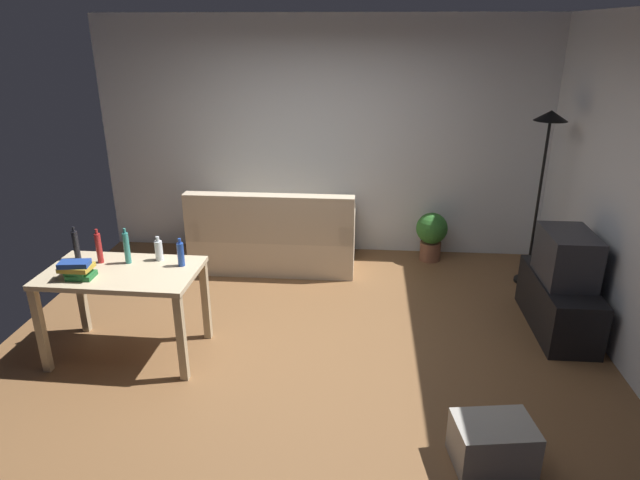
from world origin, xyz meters
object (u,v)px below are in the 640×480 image
object	(u,v)px
tv	(567,257)
bottle_tall	(127,248)
torchiere_lamp	(546,151)
bottle_red	(99,248)
bottle_blue	(181,254)
potted_plant	(431,233)
tv_stand	(558,304)
book_stack	(77,269)
desk	(123,283)
bottle_clear	(159,250)
bottle_dark	(76,245)
storage_box	(493,444)
couch	(274,240)

from	to	relation	value
tv	bottle_tall	bearing A→B (deg)	99.02
bottle_tall	torchiere_lamp	bearing A→B (deg)	22.90
bottle_red	bottle_blue	xyz separation A→B (m)	(0.68, -0.01, -0.03)
potted_plant	tv	bearing A→B (deg)	-56.66
tv_stand	bottle_tall	xyz separation A→B (m)	(-3.66, -0.58, 0.65)
book_stack	desk	bearing A→B (deg)	33.47
bottle_clear	bottle_dark	bearing A→B (deg)	-177.25
bottle_tall	bottle_dark	bearing A→B (deg)	173.88
bottle_blue	storage_box	bearing A→B (deg)	-26.64
bottle_red	tv	bearing A→B (deg)	8.64
storage_box	bottle_dark	xyz separation A→B (m)	(-3.18, 1.21, 0.74)
bottle_dark	book_stack	distance (m)	0.41
bottle_clear	torchiere_lamp	bearing A→B (deg)	23.13
couch	bottle_blue	xyz separation A→B (m)	(-0.45, -1.77, 0.55)
storage_box	book_stack	xyz separation A→B (m)	(-2.99, 0.85, 0.68)
desk	bottle_clear	xyz separation A→B (m)	(0.23, 0.23, 0.20)
couch	bottle_tall	world-z (taller)	bottle_tall
couch	bottle_dark	distance (m)	2.25
torchiere_lamp	bottle_blue	size ratio (longest dim) A/B	7.72
tv	desk	bearing A→B (deg)	101.20
couch	bottle_clear	distance (m)	1.88
tv_stand	bottle_clear	distance (m)	3.52
storage_box	book_stack	size ratio (longest dim) A/B	1.98
bottle_blue	potted_plant	bearing A→B (deg)	43.02
torchiere_lamp	book_stack	world-z (taller)	torchiere_lamp
couch	bottle_red	xyz separation A→B (m)	(-1.13, -1.76, 0.58)
tv	potted_plant	xyz separation A→B (m)	(-0.98, 1.49, -0.37)
bottle_dark	bottle_clear	bearing A→B (deg)	2.75
tv_stand	bottle_red	world-z (taller)	bottle_red
desk	bottle_red	world-z (taller)	bottle_red
potted_plant	book_stack	distance (m)	3.82
potted_plant	storage_box	distance (m)	3.24
bottle_red	bottle_blue	size ratio (longest dim) A/B	1.23
couch	desk	xyz separation A→B (m)	(-0.90, -1.90, 0.34)
tv_stand	bottle_dark	bearing A→B (deg)	97.39
bottle_clear	tv	bearing A→B (deg)	8.30
bottle_clear	tv_stand	bearing A→B (deg)	8.30
couch	bottle_dark	world-z (taller)	bottle_dark
tv_stand	storage_box	distance (m)	1.98
tv_stand	storage_box	xyz separation A→B (m)	(-0.92, -1.75, -0.09)
tv_stand	bottle_tall	size ratio (longest dim) A/B	3.68
storage_box	tv	bearing A→B (deg)	62.02
potted_plant	bottle_blue	world-z (taller)	bottle_blue
bottle_clear	book_stack	xyz separation A→B (m)	(-0.49, -0.40, -0.01)
tv_stand	book_stack	bearing A→B (deg)	102.89
bottle_red	book_stack	world-z (taller)	bottle_red
bottle_tall	tv	bearing A→B (deg)	9.02
bottle_tall	couch	bearing A→B (deg)	62.92
tv_stand	desk	distance (m)	3.75
tv	desk	distance (m)	3.73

